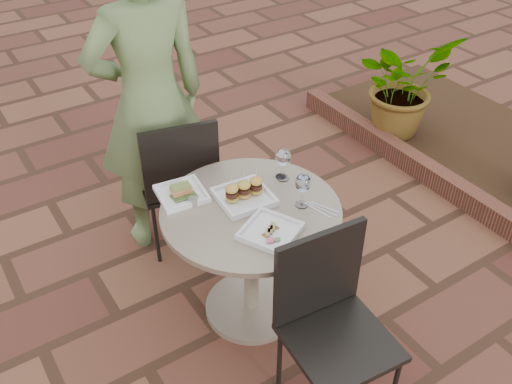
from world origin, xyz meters
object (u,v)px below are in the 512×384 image
plate_salmon (182,193)px  chair_near (329,312)px  diner (150,102)px  cafe_table (251,246)px  chair_far (179,175)px  plate_tuna (270,231)px  plate_sliders (244,193)px

plate_salmon → chair_near: bearing=-74.1°
chair_near → diner: size_ratio=0.48×
cafe_table → chair_near: (0.02, -0.62, 0.07)m
chair_near → diner: (-0.13, 1.49, 0.41)m
chair_far → chair_near: 1.31m
plate_salmon → plate_tuna: (0.21, -0.48, -0.00)m
chair_far → chair_near: (0.08, -1.31, 0.00)m
chair_near → diner: bearing=100.2°
chair_near → plate_salmon: (-0.26, 0.89, 0.20)m
chair_near → plate_sliders: chair_near is taller
chair_far → chair_near: size_ratio=1.00×
chair_near → plate_tuna: 0.45m
diner → plate_tuna: size_ratio=5.85×
cafe_table → plate_salmon: plate_salmon is taller
chair_far → diner: bearing=-62.0°
plate_salmon → plate_tuna: 0.53m
diner → chair_near: bearing=97.6°
cafe_table → chair_far: size_ratio=0.97×
chair_far → diner: (-0.05, 0.18, 0.41)m
chair_far → plate_sliders: bearing=109.9°
cafe_table → plate_salmon: 0.45m
diner → plate_tuna: 1.11m
chair_near → plate_sliders: bearing=95.5°
plate_tuna → cafe_table: bearing=83.3°
chair_near → plate_salmon: 0.95m
plate_sliders → plate_tuna: 0.29m
chair_far → plate_sliders: size_ratio=3.30×
cafe_table → plate_tuna: plate_tuna is taller
diner → plate_salmon: 0.65m
cafe_table → plate_tuna: 0.33m
plate_salmon → plate_sliders: plate_sliders is taller
plate_tuna → plate_sliders: bearing=82.7°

